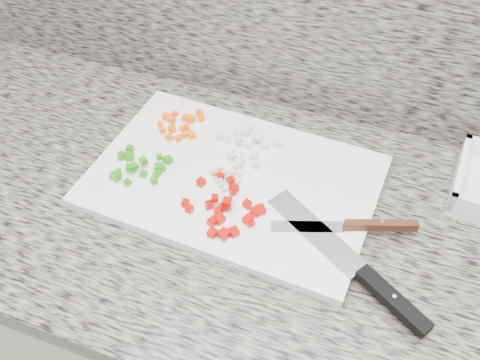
# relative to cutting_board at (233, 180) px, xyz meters

# --- Properties ---
(cabinet) EXTENTS (3.92, 0.62, 0.86)m
(cabinet) POSITION_rel_cutting_board_xyz_m (0.12, -0.05, -0.48)
(cabinet) COLOR silver
(cabinet) RESTS_ON ground
(countertop) EXTENTS (3.96, 0.64, 0.04)m
(countertop) POSITION_rel_cutting_board_xyz_m (0.12, -0.05, -0.03)
(countertop) COLOR slate
(countertop) RESTS_ON cabinet
(cutting_board) EXTENTS (0.52, 0.36, 0.02)m
(cutting_board) POSITION_rel_cutting_board_xyz_m (0.00, 0.00, 0.00)
(cutting_board) COLOR white
(cutting_board) RESTS_ON countertop
(carrot_pile) EXTENTS (0.09, 0.10, 0.02)m
(carrot_pile) POSITION_rel_cutting_board_xyz_m (-0.15, 0.09, 0.01)
(carrot_pile) COLOR #FF6005
(carrot_pile) RESTS_ON cutting_board
(onion_pile) EXTENTS (0.13, 0.12, 0.02)m
(onion_pile) POSITION_rel_cutting_board_xyz_m (-0.01, 0.08, 0.02)
(onion_pile) COLOR beige
(onion_pile) RESTS_ON cutting_board
(green_pepper_pile) EXTENTS (0.10, 0.09, 0.02)m
(green_pepper_pile) POSITION_rel_cutting_board_xyz_m (-0.17, -0.04, 0.02)
(green_pepper_pile) COLOR #1D800B
(green_pepper_pile) RESTS_ON cutting_board
(red_pepper_pile) EXTENTS (0.14, 0.14, 0.03)m
(red_pepper_pile) POSITION_rel_cutting_board_xyz_m (0.02, -0.08, 0.02)
(red_pepper_pile) COLOR #AE0A02
(red_pepper_pile) RESTS_ON cutting_board
(garlic_pile) EXTENTS (0.06, 0.07, 0.01)m
(garlic_pile) POSITION_rel_cutting_board_xyz_m (-0.01, -0.00, 0.01)
(garlic_pile) COLOR beige
(garlic_pile) RESTS_ON cutting_board
(chef_knife) EXTENTS (0.29, 0.20, 0.02)m
(chef_knife) POSITION_rel_cutting_board_xyz_m (0.26, -0.13, 0.01)
(chef_knife) COLOR silver
(chef_knife) RESTS_ON cutting_board
(paring_knife) EXTENTS (0.23, 0.10, 0.02)m
(paring_knife) POSITION_rel_cutting_board_xyz_m (0.24, -0.03, 0.01)
(paring_knife) COLOR silver
(paring_knife) RESTS_ON cutting_board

